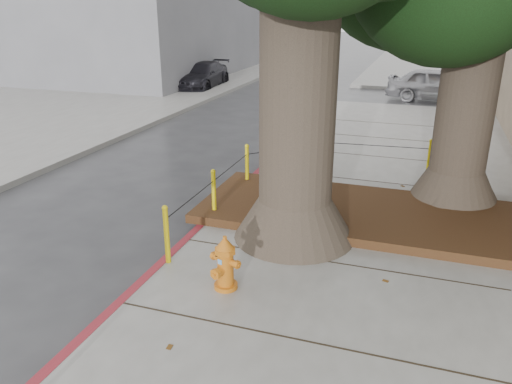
% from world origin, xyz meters
% --- Properties ---
extents(ground, '(140.00, 140.00, 0.00)m').
position_xyz_m(ground, '(0.00, 0.00, 0.00)').
color(ground, '#28282B').
rests_on(ground, ground).
extents(sidewalk_far, '(16.00, 20.00, 0.15)m').
position_xyz_m(sidewalk_far, '(6.00, 30.00, 0.07)').
color(sidewalk_far, slate).
rests_on(sidewalk_far, ground).
extents(curb_red, '(0.14, 26.00, 0.16)m').
position_xyz_m(curb_red, '(-2.00, 2.50, 0.07)').
color(curb_red, maroon).
rests_on(curb_red, ground).
extents(planter_bed, '(6.40, 2.60, 0.16)m').
position_xyz_m(planter_bed, '(0.90, 3.90, 0.23)').
color(planter_bed, black).
rests_on(planter_bed, sidewalk_main).
extents(bollard_ring, '(3.79, 5.39, 0.95)m').
position_xyz_m(bollard_ring, '(-0.87, 4.38, 0.66)').
color(bollard_ring, yellow).
rests_on(bollard_ring, sidewalk_main).
extents(fire_hydrant, '(0.42, 0.42, 0.80)m').
position_xyz_m(fire_hydrant, '(-0.79, 0.79, 0.54)').
color(fire_hydrant, orange).
rests_on(fire_hydrant, sidewalk_main).
extents(car_silver, '(4.12, 1.84, 1.38)m').
position_xyz_m(car_silver, '(1.96, 17.59, 0.69)').
color(car_silver, '#ABABB0').
rests_on(car_silver, ground).
extents(car_dark, '(1.93, 4.32, 1.23)m').
position_xyz_m(car_dark, '(-8.79, 17.54, 0.62)').
color(car_dark, black).
rests_on(car_dark, ground).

